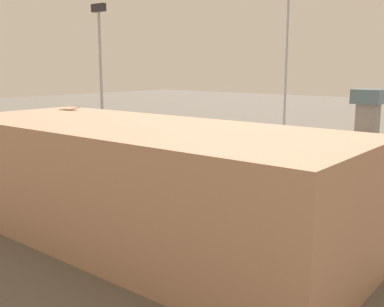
# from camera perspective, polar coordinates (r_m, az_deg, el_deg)

# --- Properties ---
(ground_plane) EXTENTS (400.00, 400.00, 0.00)m
(ground_plane) POSITION_cam_1_polar(r_m,az_deg,el_deg) (83.54, 3.65, -1.27)
(ground_plane) COLOR #60594F
(track_bed_0) EXTENTS (140.00, 2.80, 0.12)m
(track_bed_0) POSITION_cam_1_polar(r_m,az_deg,el_deg) (95.91, 8.87, 0.21)
(track_bed_0) COLOR #4C443D
(track_bed_0) RESTS_ON ground_plane
(track_bed_1) EXTENTS (140.00, 2.80, 0.12)m
(track_bed_1) POSITION_cam_1_polar(r_m,az_deg,el_deg) (91.70, 7.29, -0.23)
(track_bed_1) COLOR #3D3833
(track_bed_1) RESTS_ON ground_plane
(track_bed_2) EXTENTS (140.00, 2.80, 0.12)m
(track_bed_2) POSITION_cam_1_polar(r_m,az_deg,el_deg) (87.56, 5.56, -0.71)
(track_bed_2) COLOR #3D3833
(track_bed_2) RESTS_ON ground_plane
(track_bed_3) EXTENTS (140.00, 2.80, 0.12)m
(track_bed_3) POSITION_cam_1_polar(r_m,az_deg,el_deg) (83.52, 3.65, -1.23)
(track_bed_3) COLOR #3D3833
(track_bed_3) RESTS_ON ground_plane
(track_bed_4) EXTENTS (140.00, 2.80, 0.12)m
(track_bed_4) POSITION_cam_1_polar(r_m,az_deg,el_deg) (79.60, 1.56, -1.81)
(track_bed_4) COLOR #4C443D
(track_bed_4) RESTS_ON ground_plane
(track_bed_5) EXTENTS (140.00, 2.80, 0.12)m
(track_bed_5) POSITION_cam_1_polar(r_m,az_deg,el_deg) (75.79, -0.75, -2.44)
(track_bed_5) COLOR #3D3833
(track_bed_5) RESTS_ON ground_plane
(track_bed_6) EXTENTS (140.00, 2.80, 0.12)m
(track_bed_6) POSITION_cam_1_polar(r_m,az_deg,el_deg) (72.13, -3.31, -3.13)
(track_bed_6) COLOR #3D3833
(track_bed_6) RESTS_ON ground_plane
(train_on_track_4) EXTENTS (71.40, 3.06, 5.00)m
(train_on_track_4) POSITION_cam_1_polar(r_m,az_deg,el_deg) (79.52, 1.15, 0.06)
(train_on_track_4) COLOR silver
(train_on_track_4) RESTS_ON ground_plane
(train_on_track_1) EXTENTS (71.40, 3.06, 3.80)m
(train_on_track_1) POSITION_cam_1_polar(r_m,az_deg,el_deg) (85.06, 15.17, -0.04)
(train_on_track_1) COLOR #B7BABF
(train_on_track_1) RESTS_ON ground_plane
(train_on_track_5) EXTENTS (66.40, 3.00, 4.40)m
(train_on_track_5) POSITION_cam_1_polar(r_m,az_deg,el_deg) (60.91, 22.05, -4.50)
(train_on_track_5) COLOR #285193
(train_on_track_5) RESTS_ON ground_plane
(train_on_track_3) EXTENTS (47.20, 3.06, 3.80)m
(train_on_track_3) POSITION_cam_1_polar(r_m,az_deg,el_deg) (79.42, 7.72, -0.50)
(train_on_track_3) COLOR silver
(train_on_track_3) RESTS_ON ground_plane
(train_on_track_2) EXTENTS (10.00, 3.00, 5.00)m
(train_on_track_2) POSITION_cam_1_polar(r_m,az_deg,el_deg) (92.07, 1.19, 1.22)
(train_on_track_2) COLOR #D85914
(train_on_track_2) RESTS_ON ground_plane
(train_on_track_6) EXTENTS (114.80, 3.06, 4.40)m
(train_on_track_6) POSITION_cam_1_polar(r_m,az_deg,el_deg) (68.14, 0.13, -2.21)
(train_on_track_6) COLOR black
(train_on_track_6) RESTS_ON ground_plane
(train_on_track_0) EXTENTS (10.00, 3.00, 5.00)m
(train_on_track_0) POSITION_cam_1_polar(r_m,az_deg,el_deg) (87.29, 20.48, 0.03)
(train_on_track_0) COLOR #D85914
(train_on_track_0) RESTS_ON ground_plane
(light_mast_0) EXTENTS (2.80, 0.70, 31.80)m
(light_mast_0) POSITION_cam_1_polar(r_m,az_deg,el_deg) (95.02, 11.59, 12.00)
(light_mast_0) COLOR #9EA0A5
(light_mast_0) RESTS_ON ground_plane
(light_mast_1) EXTENTS (2.80, 0.70, 26.70)m
(light_mast_1) POSITION_cam_1_polar(r_m,az_deg,el_deg) (74.86, -11.20, 10.33)
(light_mast_1) COLOR #9EA0A5
(light_mast_1) RESTS_ON ground_plane
(maintenance_shed) EXTENTS (45.27, 17.29, 11.64)m
(maintenance_shed) POSITION_cam_1_polar(r_m,az_deg,el_deg) (46.82, -6.70, -3.50)
(maintenance_shed) COLOR tan
(maintenance_shed) RESTS_ON ground_plane
(control_tower) EXTENTS (6.00, 6.00, 12.65)m
(control_tower) POSITION_cam_1_polar(r_m,az_deg,el_deg) (104.28, 20.88, 4.55)
(control_tower) COLOR gray
(control_tower) RESTS_ON ground_plane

